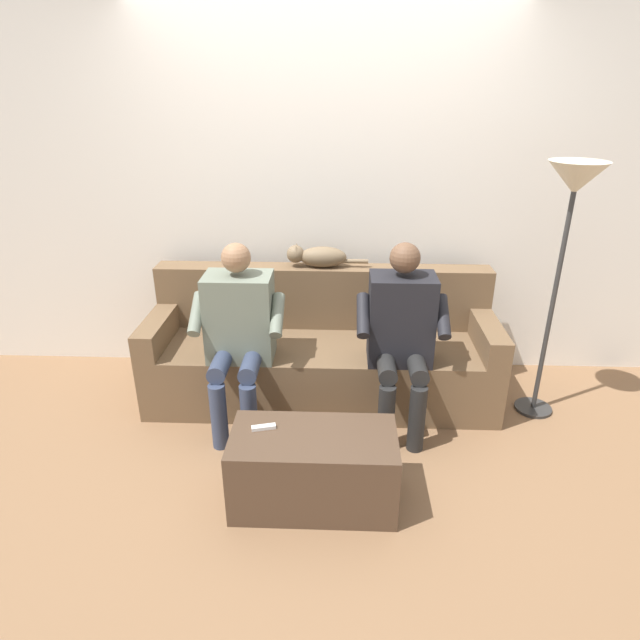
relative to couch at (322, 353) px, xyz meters
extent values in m
plane|color=#846042|center=(0.00, 0.75, -0.31)|extent=(8.00, 8.00, 0.00)
cube|color=silver|center=(0.00, -0.48, 1.07)|extent=(5.39, 0.06, 2.75)
cube|color=brown|center=(0.00, 0.15, -0.09)|extent=(2.02, 0.56, 0.42)
cube|color=brown|center=(0.00, -0.23, 0.12)|extent=(2.31, 0.19, 0.85)
cube|color=brown|center=(-1.08, 0.15, -0.01)|extent=(0.14, 0.56, 0.60)
cube|color=brown|center=(1.08, 0.15, -0.01)|extent=(0.14, 0.56, 0.60)
cube|color=#4C3828|center=(0.00, 1.08, -0.10)|extent=(0.84, 0.42, 0.41)
cube|color=black|center=(-0.49, 0.29, 0.39)|extent=(0.39, 0.26, 0.55)
sphere|color=brown|center=(-0.49, 0.29, 0.78)|extent=(0.18, 0.18, 0.18)
cylinder|color=black|center=(-0.58, 0.46, 0.17)|extent=(0.11, 0.33, 0.11)
cylinder|color=black|center=(-0.40, 0.46, 0.17)|extent=(0.11, 0.33, 0.11)
cylinder|color=black|center=(-0.58, 0.63, -0.09)|extent=(0.10, 0.10, 0.42)
cylinder|color=black|center=(-0.40, 0.63, -0.09)|extent=(0.10, 0.10, 0.42)
cylinder|color=black|center=(-0.73, 0.37, 0.45)|extent=(0.08, 0.27, 0.22)
cylinder|color=black|center=(-0.26, 0.37, 0.45)|extent=(0.08, 0.27, 0.22)
cube|color=slate|center=(0.49, 0.29, 0.39)|extent=(0.41, 0.28, 0.54)
sphere|color=#936B4C|center=(0.49, 0.29, 0.77)|extent=(0.18, 0.18, 0.18)
cylinder|color=#333D56|center=(0.40, 0.47, 0.17)|extent=(0.11, 0.36, 0.11)
cylinder|color=#333D56|center=(0.58, 0.47, 0.17)|extent=(0.11, 0.36, 0.11)
cylinder|color=#333D56|center=(0.40, 0.65, -0.09)|extent=(0.10, 0.10, 0.42)
cylinder|color=#333D56|center=(0.58, 0.65, -0.09)|extent=(0.10, 0.10, 0.42)
cylinder|color=slate|center=(0.25, 0.37, 0.44)|extent=(0.08, 0.27, 0.22)
cylinder|color=slate|center=(0.73, 0.37, 0.44)|extent=(0.08, 0.27, 0.22)
ellipsoid|color=#756047|center=(0.00, -0.23, 0.62)|extent=(0.32, 0.15, 0.14)
sphere|color=#756047|center=(0.19, -0.23, 0.64)|extent=(0.12, 0.12, 0.12)
cone|color=#756047|center=(0.18, -0.26, 0.69)|extent=(0.04, 0.04, 0.04)
cone|color=#756047|center=(0.18, -0.20, 0.69)|extent=(0.04, 0.04, 0.04)
cylinder|color=#756047|center=(-0.22, -0.23, 0.59)|extent=(0.18, 0.03, 0.03)
cube|color=white|center=(0.26, 1.04, 0.11)|extent=(0.13, 0.06, 0.02)
cylinder|color=#2D2D2D|center=(-1.43, 0.17, -0.30)|extent=(0.24, 0.24, 0.02)
cylinder|color=#333333|center=(-1.43, 0.17, 0.45)|extent=(0.03, 0.03, 1.51)
cone|color=beige|center=(-1.43, 0.17, 1.22)|extent=(0.33, 0.33, 0.18)
camera|label=1|loc=(-0.12, 3.29, 1.71)|focal=30.19mm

